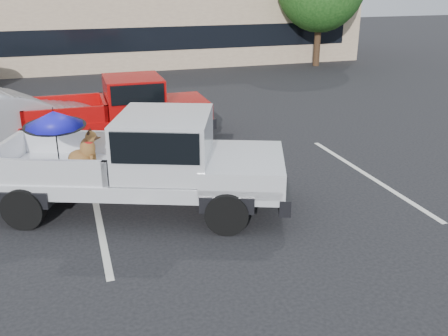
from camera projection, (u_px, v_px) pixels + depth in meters
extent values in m
plane|color=black|center=(283.00, 236.00, 8.67)|extent=(90.00, 90.00, 0.00)
cube|color=silver|center=(97.00, 211.00, 9.59)|extent=(0.12, 5.00, 0.01)
cube|color=silver|center=(368.00, 175.00, 11.31)|extent=(0.12, 5.00, 0.01)
cube|color=tan|center=(159.00, 2.00, 26.85)|extent=(20.00, 8.00, 6.00)
cube|color=black|center=(176.00, 38.00, 23.85)|extent=(18.00, 0.08, 1.10)
cylinder|color=#332114|center=(318.00, 38.00, 24.99)|extent=(0.32, 0.32, 2.73)
cylinder|color=#332114|center=(214.00, 25.00, 31.22)|extent=(0.32, 0.32, 2.86)
cylinder|color=black|center=(24.00, 208.00, 8.83)|extent=(0.81, 0.53, 0.76)
cylinder|color=black|center=(62.00, 171.00, 10.55)|extent=(0.81, 0.53, 0.76)
cylinder|color=black|center=(227.00, 213.00, 8.64)|extent=(0.81, 0.53, 0.76)
cylinder|color=black|center=(231.00, 174.00, 10.35)|extent=(0.81, 0.53, 0.76)
cube|color=silver|center=(138.00, 176.00, 9.49)|extent=(5.72, 3.73, 0.28)
cube|color=silver|center=(243.00, 168.00, 9.31)|extent=(2.09, 2.33, 0.46)
cube|color=black|center=(282.00, 187.00, 9.40)|extent=(0.89, 1.90, 0.30)
cube|color=silver|center=(165.00, 142.00, 9.21)|extent=(2.20, 2.31, 1.05)
cube|color=black|center=(164.00, 132.00, 9.14)|extent=(2.10, 2.35, 0.55)
cube|color=black|center=(63.00, 171.00, 9.54)|extent=(2.81, 2.54, 0.10)
cube|color=silver|center=(76.00, 142.00, 10.25)|extent=(2.18, 0.92, 0.50)
cube|color=silver|center=(43.00, 173.00, 8.62)|extent=(2.18, 0.92, 0.50)
cube|color=silver|center=(4.00, 155.00, 9.49)|extent=(0.76, 1.75, 0.50)
cube|color=silver|center=(118.00, 158.00, 9.38)|extent=(0.76, 1.75, 0.50)
ellipsoid|color=brown|center=(80.00, 157.00, 9.68)|extent=(0.57, 0.53, 0.31)
cylinder|color=brown|center=(92.00, 161.00, 9.61)|extent=(0.07, 0.07, 0.23)
cylinder|color=brown|center=(94.00, 158.00, 9.75)|extent=(0.07, 0.07, 0.23)
ellipsoid|color=brown|center=(88.00, 148.00, 9.60)|extent=(0.37, 0.35, 0.42)
cylinder|color=red|center=(88.00, 141.00, 9.55)|extent=(0.20, 0.20, 0.04)
sphere|color=brown|center=(91.00, 137.00, 9.51)|extent=(0.22, 0.22, 0.22)
cone|color=black|center=(97.00, 138.00, 9.51)|extent=(0.18, 0.15, 0.11)
cone|color=black|center=(88.00, 132.00, 9.42)|extent=(0.08, 0.08, 0.12)
cone|color=black|center=(90.00, 130.00, 9.53)|extent=(0.08, 0.08, 0.12)
cylinder|color=brown|center=(72.00, 162.00, 9.72)|extent=(0.27, 0.05, 0.09)
cylinder|color=black|center=(58.00, 148.00, 9.07)|extent=(0.02, 0.10, 1.05)
cone|color=#1816C0|center=(54.00, 119.00, 8.87)|extent=(1.10, 1.12, 0.36)
cylinder|color=black|center=(53.00, 110.00, 8.82)|extent=(0.02, 0.02, 0.10)
cylinder|color=black|center=(55.00, 126.00, 8.92)|extent=(1.10, 1.10, 0.09)
cylinder|color=black|center=(53.00, 142.00, 12.52)|extent=(0.69, 0.26, 0.69)
cylinder|color=black|center=(54.00, 124.00, 14.01)|extent=(0.69, 0.26, 0.69)
cylinder|color=black|center=(181.00, 131.00, 13.44)|extent=(0.69, 0.26, 0.69)
cylinder|color=black|center=(168.00, 115.00, 14.93)|extent=(0.69, 0.26, 0.69)
cube|color=#AA0909|center=(117.00, 118.00, 13.64)|extent=(4.92, 1.78, 0.25)
cube|color=#AA0909|center=(181.00, 106.00, 14.09)|extent=(1.38, 1.76, 0.42)
cube|color=black|center=(205.00, 116.00, 14.40)|extent=(0.19, 1.78, 0.27)
cube|color=black|center=(20.00, 131.00, 13.00)|extent=(0.17, 1.78, 0.25)
cube|color=#AA0909|center=(134.00, 94.00, 13.56)|extent=(1.51, 1.68, 0.96)
cube|color=black|center=(133.00, 88.00, 13.50)|extent=(1.38, 1.77, 0.50)
cube|color=black|center=(66.00, 120.00, 13.26)|extent=(2.10, 1.69, 0.09)
cube|color=#AA0909|center=(65.00, 103.00, 13.86)|extent=(2.09, 0.10, 0.46)
cube|color=#AA0909|center=(66.00, 117.00, 12.45)|extent=(2.09, 0.10, 0.46)
cube|color=#AA0909|center=(25.00, 113.00, 12.88)|extent=(0.10, 1.67, 0.46)
cube|color=#AA0909|center=(104.00, 107.00, 13.44)|extent=(0.10, 1.67, 0.46)
imported|color=#B3B5BB|center=(7.00, 120.00, 12.79)|extent=(4.97, 3.35, 1.55)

